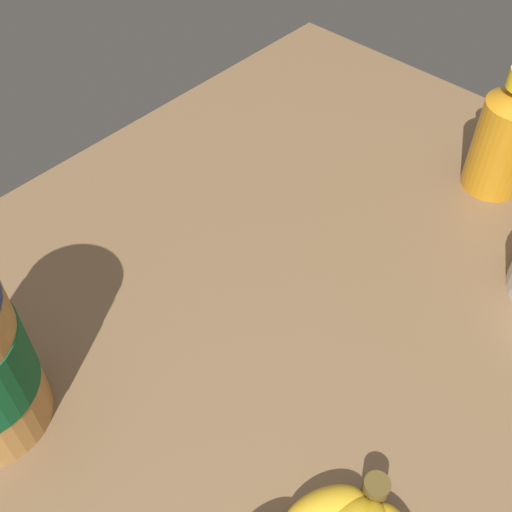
# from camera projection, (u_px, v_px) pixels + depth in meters

# --- Properties ---
(ground_plane) EXTENTS (0.86, 0.70, 0.04)m
(ground_plane) POSITION_uv_depth(u_px,v_px,m) (306.00, 311.00, 0.63)
(ground_plane) COLOR brown
(honey_bottle) EXTENTS (0.07, 0.07, 0.15)m
(honey_bottle) POSITION_uv_depth(u_px,v_px,m) (506.00, 136.00, 0.68)
(honey_bottle) COLOR orange
(honey_bottle) RESTS_ON ground_plane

